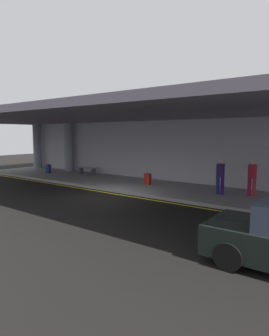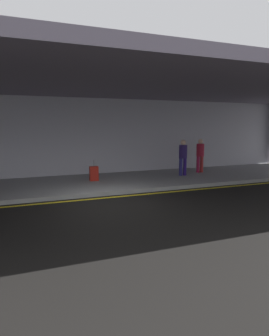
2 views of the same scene
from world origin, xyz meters
TOP-DOWN VIEW (x-y plane):
  - ground_plane at (0.00, 0.00)m, footprint 60.00×60.00m
  - sidewalk at (0.00, 3.10)m, footprint 26.00×4.20m
  - lane_stripe_yellow at (0.00, 0.73)m, footprint 26.00×0.14m
  - support_column_far_left at (-12.00, 4.72)m, footprint 0.66×0.66m
  - support_column_left_mid at (-8.00, 4.72)m, footprint 0.66×0.66m
  - ceiling_overhang at (0.00, 2.60)m, footprint 28.00×13.20m
  - terminal_back_wall at (0.00, 5.35)m, footprint 26.00×0.30m
  - traveler_with_luggage at (4.53, 3.10)m, footprint 0.38×0.38m
  - person_waiting_for_ride at (5.83, 3.62)m, footprint 0.38×0.38m
  - suitcase_upright_primary at (0.29, 3.29)m, footprint 0.36×0.22m
  - suitcase_upright_secondary at (-8.21, 2.96)m, footprint 0.36×0.22m
  - bench_metal at (-5.53, 4.24)m, footprint 1.60×0.50m

SIDE VIEW (x-z plane):
  - ground_plane at x=0.00m, z-range 0.00..0.00m
  - lane_stripe_yellow at x=0.00m, z-range 0.00..0.01m
  - sidewalk at x=0.00m, z-range 0.00..0.15m
  - suitcase_upright_primary at x=0.29m, z-range 0.01..0.91m
  - suitcase_upright_secondary at x=-8.21m, z-range 0.01..0.91m
  - bench_metal at x=-5.53m, z-range 0.26..0.74m
  - traveler_with_luggage at x=4.53m, z-range 0.27..1.95m
  - person_waiting_for_ride at x=5.83m, z-range 0.27..1.95m
  - terminal_back_wall at x=0.00m, z-range 0.00..3.80m
  - support_column_far_left at x=-12.00m, z-range 0.15..3.80m
  - support_column_left_mid at x=-8.00m, z-range 0.15..3.80m
  - ceiling_overhang at x=0.00m, z-range 3.80..4.10m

